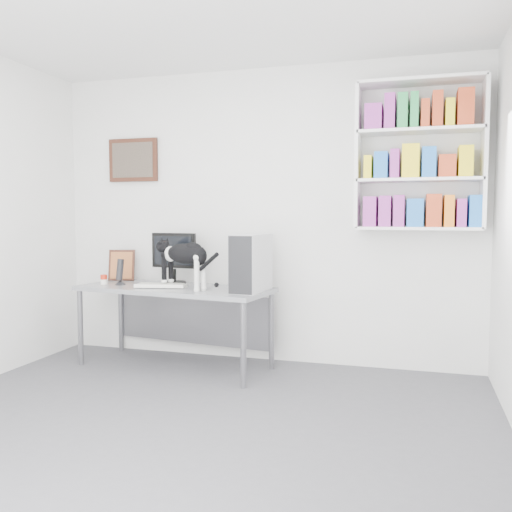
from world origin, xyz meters
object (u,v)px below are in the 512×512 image
bookshelf (419,155)px  monitor (174,258)px  cat (185,265)px  leaning_print (122,265)px  speaker (120,271)px  pc_tower (251,263)px  desk (175,327)px  soup_can (104,279)px  keyboard (161,286)px

bookshelf → monitor: (-2.17, -0.11, -0.89)m
bookshelf → cat: size_ratio=1.85×
leaning_print → cat: size_ratio=0.46×
speaker → pc_tower: bearing=13.3°
leaning_print → speaker: bearing=-77.8°
bookshelf → pc_tower: (-1.33, -0.40, -0.89)m
desk → monitor: monitor is taller
pc_tower → cat: (-0.59, -0.04, -0.03)m
pc_tower → leaning_print: pc_tower is taller
soup_can → cat: size_ratio=0.13×
desk → cat: (0.15, -0.10, 0.57)m
monitor → leaning_print: (-0.59, 0.06, -0.09)m
desk → soup_can: bearing=-170.6°
desk → leaning_print: bearing=165.1°
pc_tower → speaker: pc_tower is taller
soup_can → leaning_print: bearing=88.6°
keyboard → soup_can: bearing=164.3°
speaker → cat: size_ratio=0.37×
monitor → speaker: monitor is taller
bookshelf → cat: bookshelf is taller
bookshelf → speaker: 2.81m
desk → monitor: size_ratio=3.61×
pc_tower → soup_can: bearing=-177.3°
leaning_print → soup_can: 0.33m
keyboard → cat: bearing=-19.4°
desk → keyboard: (-0.10, -0.07, 0.38)m
pc_tower → keyboard: bearing=-175.5°
speaker → soup_can: 0.18m
keyboard → speaker: (-0.44, 0.06, 0.11)m
speaker → leaning_print: bearing=133.7°
soup_can → bookshelf: bearing=7.2°
leaning_print → pc_tower: bearing=-29.3°
pc_tower → leaning_print: bearing=170.6°
monitor → pc_tower: (0.84, -0.29, -0.00)m
keyboard → pc_tower: 0.86m
keyboard → leaning_print: 0.70m
desk → soup_can: (-0.70, -0.02, 0.41)m
bookshelf → monitor: 2.34m
desk → pc_tower: pc_tower is taller
cat → monitor: bearing=150.8°
keyboard → soup_can: (-0.60, 0.05, 0.03)m
monitor → cat: bearing=-46.5°
speaker → leaning_print: 0.33m
speaker → desk: bearing=16.6°
keyboard → soup_can: 0.60m
speaker → monitor: bearing=43.9°
bookshelf → speaker: bookshelf is taller
bookshelf → monitor: bearing=-177.2°
monitor → soup_can: bearing=-151.6°
leaning_print → soup_can: leaning_print is taller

